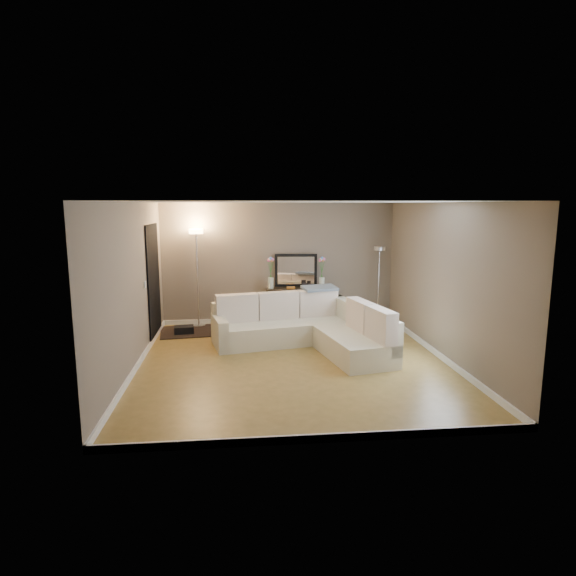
{
  "coord_description": "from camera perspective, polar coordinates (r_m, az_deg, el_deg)",
  "views": [
    {
      "loc": [
        -0.86,
        -7.55,
        2.56
      ],
      "look_at": [
        0.0,
        0.8,
        1.1
      ],
      "focal_mm": 30.0,
      "sensor_mm": 36.0,
      "label": 1
    }
  ],
  "objects": [
    {
      "name": "baseboard_left",
      "position": [
        8.12,
        -17.31,
        -8.6
      ],
      "size": [
        0.03,
        5.5,
        0.1
      ],
      "primitive_type": "cube",
      "color": "white",
      "rests_on": "ground"
    },
    {
      "name": "switch_plate",
      "position": [
        8.66,
        -16.58,
        0.42
      ],
      "size": [
        0.02,
        0.08,
        0.12
      ],
      "primitive_type": "cube",
      "color": "white",
      "rests_on": "ground"
    },
    {
      "name": "wall_front",
      "position": [
        5.03,
        4.17,
        -4.69
      ],
      "size": [
        5.0,
        0.02,
        2.6
      ],
      "primitive_type": "cube",
      "color": "#796D5D",
      "rests_on": "ground"
    },
    {
      "name": "ceiling",
      "position": [
        7.6,
        0.63,
        10.2
      ],
      "size": [
        5.0,
        5.5,
        0.01
      ],
      "primitive_type": "cube",
      "color": "white",
      "rests_on": "ground"
    },
    {
      "name": "table_decor",
      "position": [
        10.22,
        0.98,
        0.11
      ],
      "size": [
        0.55,
        0.13,
        0.13
      ],
      "color": "orange",
      "rests_on": "console_table"
    },
    {
      "name": "wall_back",
      "position": [
        10.42,
        -1.1,
        2.93
      ],
      "size": [
        5.0,
        0.02,
        2.6
      ],
      "primitive_type": "cube",
      "color": "#796D5D",
      "rests_on": "ground"
    },
    {
      "name": "floor_lamp_unlit",
      "position": [
        10.41,
        10.73,
        2.12
      ],
      "size": [
        0.24,
        0.24,
        1.68
      ],
      "color": "silver",
      "rests_on": "floor"
    },
    {
      "name": "charcoal_rug",
      "position": [
        10.05,
        -11.03,
        -5.03
      ],
      "size": [
        1.46,
        1.17,
        0.02
      ],
      "primitive_type": "cube",
      "rotation": [
        0.0,
        0.0,
        0.13
      ],
      "color": "black",
      "rests_on": "floor"
    },
    {
      "name": "baseboard_back",
      "position": [
        10.62,
        -1.07,
        -3.8
      ],
      "size": [
        5.0,
        0.03,
        0.1
      ],
      "primitive_type": "cube",
      "color": "white",
      "rests_on": "ground"
    },
    {
      "name": "doorway",
      "position": [
        9.51,
        -15.62,
        0.66
      ],
      "size": [
        0.02,
        1.2,
        2.2
      ],
      "primitive_type": "cube",
      "color": "black",
      "rests_on": "ground"
    },
    {
      "name": "floor_lamp_lit",
      "position": [
        10.17,
        -10.76,
        3.46
      ],
      "size": [
        0.33,
        0.33,
        2.06
      ],
      "color": "silver",
      "rests_on": "floor"
    },
    {
      "name": "wall_left",
      "position": [
        7.83,
        -17.96,
        0.12
      ],
      "size": [
        0.02,
        5.5,
        2.6
      ],
      "primitive_type": "cube",
      "color": "#796D5D",
      "rests_on": "ground"
    },
    {
      "name": "black_bag",
      "position": [
        9.91,
        -12.21,
        -5.13
      ],
      "size": [
        0.41,
        0.31,
        0.25
      ],
      "primitive_type": "cube",
      "rotation": [
        0.0,
        0.0,
        0.13
      ],
      "color": "black",
      "rests_on": "charcoal_rug"
    },
    {
      "name": "wall_right",
      "position": [
        8.37,
        17.96,
        0.72
      ],
      "size": [
        0.02,
        5.5,
        2.6
      ],
      "primitive_type": "cube",
      "color": "#796D5D",
      "rests_on": "ground"
    },
    {
      "name": "flower_vase_left",
      "position": [
        10.2,
        -2.06,
        1.53
      ],
      "size": [
        0.15,
        0.13,
        0.68
      ],
      "color": "silver",
      "rests_on": "console_table"
    },
    {
      "name": "leaning_mirror",
      "position": [
        10.36,
        0.94,
        2.11
      ],
      "size": [
        0.91,
        0.1,
        0.71
      ],
      "color": "black",
      "rests_on": "console_table"
    },
    {
      "name": "throw_blanket",
      "position": [
        9.41,
        3.77,
        0.0
      ],
      "size": [
        0.74,
        0.54,
        0.09
      ],
      "primitive_type": "cube",
      "rotation": [
        0.1,
        0.0,
        0.25
      ],
      "color": "slate",
      "rests_on": "sectional_sofa"
    },
    {
      "name": "floor",
      "position": [
        8.02,
        0.59,
        -8.79
      ],
      "size": [
        5.0,
        5.5,
        0.01
      ],
      "primitive_type": "cube",
      "color": "olive",
      "rests_on": "ground"
    },
    {
      "name": "console_table",
      "position": [
        10.32,
        0.53,
        -1.95
      ],
      "size": [
        1.3,
        0.43,
        0.79
      ],
      "color": "black",
      "rests_on": "floor"
    },
    {
      "name": "flower_vase_right",
      "position": [
        10.26,
        4.03,
        1.56
      ],
      "size": [
        0.15,
        0.13,
        0.68
      ],
      "color": "silver",
      "rests_on": "console_table"
    },
    {
      "name": "baseboard_front",
      "position": [
        5.5,
        3.95,
        -17.33
      ],
      "size": [
        5.0,
        0.03,
        0.1
      ],
      "primitive_type": "cube",
      "color": "white",
      "rests_on": "ground"
    },
    {
      "name": "sectional_sofa",
      "position": [
        8.79,
        2.43,
        -4.76
      ],
      "size": [
        3.07,
        2.63,
        0.92
      ],
      "color": "beige",
      "rests_on": "floor"
    },
    {
      "name": "baseboard_right",
      "position": [
        8.63,
        17.36,
        -7.5
      ],
      "size": [
        0.03,
        5.5,
        0.1
      ],
      "primitive_type": "cube",
      "color": "white",
      "rests_on": "ground"
    }
  ]
}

